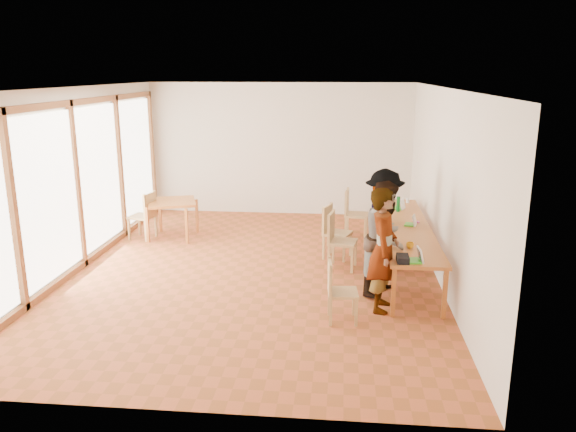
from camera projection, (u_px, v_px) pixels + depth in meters
The scene contains 25 objects.
ground at pixel (254, 271), 9.37m from camera, with size 8.00×8.00×0.00m, color #AD5029.
wall_back at pixel (280, 149), 12.85m from camera, with size 6.00×0.10×3.00m, color silver.
wall_front at pixel (183, 268), 5.14m from camera, with size 6.00×0.10×3.00m, color silver.
wall_right at pixel (443, 187), 8.71m from camera, with size 0.10×8.00×3.00m, color silver.
window_wall at pixel (75, 180), 9.27m from camera, with size 0.10×8.00×3.00m, color white.
ceiling at pixel (251, 86), 8.61m from camera, with size 6.00×8.00×0.04m, color white.
communal_table at pixel (405, 229), 9.32m from camera, with size 0.80×4.00×0.75m.
side_table at pixel (172, 205), 11.13m from camera, with size 0.90×0.90×0.75m.
chair_near at pixel (336, 285), 7.41m from camera, with size 0.42×0.42×0.45m.
chair_mid at pixel (337, 234), 9.41m from camera, with size 0.52×0.52×0.52m.
chair_far at pixel (332, 226), 9.97m from camera, with size 0.56×0.56×0.50m.
chair_empty at pixel (352, 208), 11.19m from camera, with size 0.49×0.49×0.51m.
chair_spare at pixel (146, 211), 11.05m from camera, with size 0.52×0.52×0.50m.
person_near at pixel (383, 250), 7.69m from camera, with size 0.63×0.42×1.74m, color gray.
person_mid at pixel (386, 238), 8.28m from camera, with size 0.83×0.65×1.71m, color gray.
person_far at pixel (384, 220), 9.26m from camera, with size 1.11×0.64×1.71m, color gray.
laptop_near at pixel (417, 258), 7.57m from camera, with size 0.23×0.25×0.20m.
laptop_mid at pixel (412, 222), 9.35m from camera, with size 0.23×0.25×0.18m.
laptop_far at pixel (400, 206), 10.45m from camera, with size 0.27×0.29×0.20m.
yellow_mug at pixel (410, 245), 8.15m from camera, with size 0.11×0.11×0.09m, color #FFA70D.
green_bottle at pixel (398, 204), 10.24m from camera, with size 0.07×0.07×0.28m, color #116922.
clear_glass at pixel (408, 200), 10.95m from camera, with size 0.07×0.07×0.09m, color silver.
condiment_cup at pixel (388, 225), 9.24m from camera, with size 0.08×0.08×0.06m, color white.
pink_phone at pixel (418, 222), 9.54m from camera, with size 0.05×0.10×0.01m, color #C03581.
black_pouch at pixel (403, 259), 7.56m from camera, with size 0.16×0.26×0.09m, color black.
Camera 1 is at (1.43, -8.74, 3.26)m, focal length 35.00 mm.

